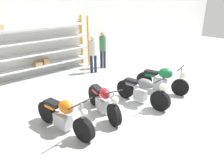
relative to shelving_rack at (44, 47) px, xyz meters
name	(u,v)px	position (x,y,z in m)	size (l,w,h in m)	color
ground_plane	(120,108)	(0.19, -4.67, -1.22)	(30.00, 30.00, 0.00)	#B2B7B7
back_wall	(43,32)	(0.19, 0.37, 0.58)	(30.00, 0.08, 3.60)	white
shelving_rack	(44,47)	(0.00, 0.00, 0.00)	(4.43, 0.63, 2.46)	orange
motorcycle_orange	(64,116)	(-1.76, -4.58, -0.78)	(0.74, 2.06, 1.03)	black
motorcycle_red	(103,101)	(-0.45, -4.58, -0.80)	(0.76, 1.99, 0.99)	black
motorcycle_grey	(143,91)	(0.92, -4.92, -0.77)	(0.64, 2.02, 1.01)	black
motorcycle_green	(163,79)	(2.25, -4.74, -0.73)	(0.84, 1.95, 1.04)	black
person_browsing	(103,47)	(2.51, -1.02, -0.17)	(0.40, 0.40, 1.76)	#1E2338
person_near_rack	(93,51)	(1.71, -1.30, -0.22)	(0.44, 0.44, 1.69)	#1E2338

